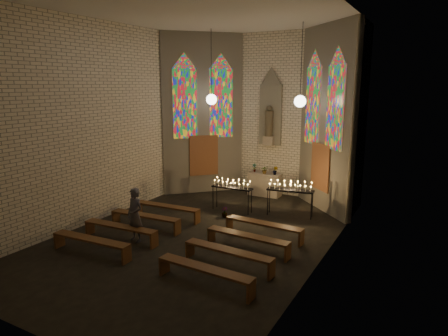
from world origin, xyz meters
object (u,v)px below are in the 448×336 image
at_px(aisle_flower_pot, 225,212).
at_px(votive_stand_right, 290,188).
at_px(visitor, 135,215).
at_px(altar, 265,184).
at_px(votive_stand_left, 232,185).

height_order(aisle_flower_pot, votive_stand_right, votive_stand_right).
xyz_separation_m(aisle_flower_pot, visitor, (-1.36, -3.31, 0.66)).
bearing_deg(altar, votive_stand_right, -48.31).
height_order(aisle_flower_pot, visitor, visitor).
xyz_separation_m(aisle_flower_pot, votive_stand_right, (2.06, 1.29, 0.89)).
xyz_separation_m(votive_stand_left, visitor, (-1.25, -4.12, -0.17)).
relative_size(altar, aisle_flower_pot, 3.64).
bearing_deg(altar, aisle_flower_pot, -92.20).
bearing_deg(aisle_flower_pot, votive_stand_right, 32.15).
relative_size(altar, visitor, 0.82).
distance_m(aisle_flower_pot, visitor, 3.64).
relative_size(votive_stand_right, visitor, 1.04).
bearing_deg(visitor, votive_stand_left, 84.52).
xyz_separation_m(altar, votive_stand_right, (1.92, -2.16, 0.58)).
height_order(votive_stand_left, visitor, visitor).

